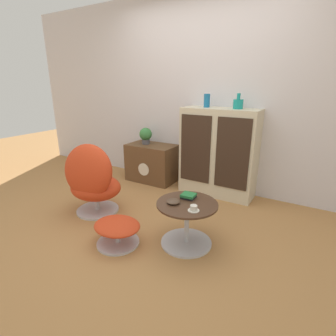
{
  "coord_description": "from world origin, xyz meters",
  "views": [
    {
      "loc": [
        1.49,
        -1.9,
        1.45
      ],
      "look_at": [
        0.07,
        0.46,
        0.55
      ],
      "focal_mm": 28.0,
      "sensor_mm": 36.0,
      "label": 1
    }
  ],
  "objects_px": {
    "teacup": "(194,209)",
    "ottoman": "(117,229)",
    "egg_chair": "(92,180)",
    "bowl": "(173,201)",
    "vase_inner_left": "(238,104)",
    "book_stack": "(188,196)",
    "coffee_table": "(187,222)",
    "sideboard": "(218,153)",
    "vase_leftmost": "(207,101)",
    "tv_console": "(152,163)",
    "potted_plant": "(146,135)"
  },
  "relations": [
    {
      "from": "ottoman",
      "to": "teacup",
      "type": "bearing_deg",
      "value": 19.26
    },
    {
      "from": "vase_leftmost",
      "to": "ottoman",
      "type": "bearing_deg",
      "value": -95.82
    },
    {
      "from": "ottoman",
      "to": "potted_plant",
      "type": "distance_m",
      "value": 1.84
    },
    {
      "from": "sideboard",
      "to": "potted_plant",
      "type": "bearing_deg",
      "value": -178.53
    },
    {
      "from": "ottoman",
      "to": "teacup",
      "type": "distance_m",
      "value": 0.76
    },
    {
      "from": "ottoman",
      "to": "coffee_table",
      "type": "bearing_deg",
      "value": 31.3
    },
    {
      "from": "ottoman",
      "to": "vase_leftmost",
      "type": "distance_m",
      "value": 1.94
    },
    {
      "from": "egg_chair",
      "to": "sideboard",
      "type": "bearing_deg",
      "value": 51.82
    },
    {
      "from": "vase_leftmost",
      "to": "book_stack",
      "type": "height_order",
      "value": "vase_leftmost"
    },
    {
      "from": "vase_inner_left",
      "to": "bowl",
      "type": "bearing_deg",
      "value": -95.24
    },
    {
      "from": "potted_plant",
      "to": "book_stack",
      "type": "xyz_separation_m",
      "value": [
        1.3,
        -1.13,
        -0.26
      ]
    },
    {
      "from": "sideboard",
      "to": "teacup",
      "type": "distance_m",
      "value": 1.41
    },
    {
      "from": "tv_console",
      "to": "coffee_table",
      "type": "distance_m",
      "value": 1.74
    },
    {
      "from": "ottoman",
      "to": "bowl",
      "type": "bearing_deg",
      "value": 31.1
    },
    {
      "from": "vase_inner_left",
      "to": "book_stack",
      "type": "height_order",
      "value": "vase_inner_left"
    },
    {
      "from": "sideboard",
      "to": "potted_plant",
      "type": "height_order",
      "value": "sideboard"
    },
    {
      "from": "ottoman",
      "to": "vase_leftmost",
      "type": "bearing_deg",
      "value": 84.18
    },
    {
      "from": "sideboard",
      "to": "book_stack",
      "type": "bearing_deg",
      "value": -82.45
    },
    {
      "from": "egg_chair",
      "to": "bowl",
      "type": "bearing_deg",
      "value": -3.18
    },
    {
      "from": "vase_leftmost",
      "to": "bowl",
      "type": "xyz_separation_m",
      "value": [
        0.28,
        -1.34,
        -0.79
      ]
    },
    {
      "from": "tv_console",
      "to": "potted_plant",
      "type": "bearing_deg",
      "value": 179.77
    },
    {
      "from": "ottoman",
      "to": "vase_inner_left",
      "type": "relative_size",
      "value": 2.47
    },
    {
      "from": "sideboard",
      "to": "vase_inner_left",
      "type": "height_order",
      "value": "vase_inner_left"
    },
    {
      "from": "teacup",
      "to": "vase_inner_left",
      "type": "bearing_deg",
      "value": 94.04
    },
    {
      "from": "vase_inner_left",
      "to": "teacup",
      "type": "xyz_separation_m",
      "value": [
        0.1,
        -1.37,
        -0.77
      ]
    },
    {
      "from": "ottoman",
      "to": "coffee_table",
      "type": "relative_size",
      "value": 0.81
    },
    {
      "from": "ottoman",
      "to": "book_stack",
      "type": "distance_m",
      "value": 0.73
    },
    {
      "from": "egg_chair",
      "to": "bowl",
      "type": "height_order",
      "value": "egg_chair"
    },
    {
      "from": "tv_console",
      "to": "bowl",
      "type": "distance_m",
      "value": 1.73
    },
    {
      "from": "potted_plant",
      "to": "book_stack",
      "type": "relative_size",
      "value": 1.81
    },
    {
      "from": "bowl",
      "to": "sideboard",
      "type": "bearing_deg",
      "value": 93.73
    },
    {
      "from": "tv_console",
      "to": "book_stack",
      "type": "height_order",
      "value": "tv_console"
    },
    {
      "from": "coffee_table",
      "to": "book_stack",
      "type": "relative_size",
      "value": 4.1
    },
    {
      "from": "vase_inner_left",
      "to": "ottoman",
      "type": "bearing_deg",
      "value": -109.49
    },
    {
      "from": "vase_inner_left",
      "to": "potted_plant",
      "type": "xyz_separation_m",
      "value": [
        -1.35,
        -0.03,
        -0.51
      ]
    },
    {
      "from": "sideboard",
      "to": "book_stack",
      "type": "xyz_separation_m",
      "value": [
        0.15,
        -1.16,
        -0.13
      ]
    },
    {
      "from": "tv_console",
      "to": "book_stack",
      "type": "xyz_separation_m",
      "value": [
        1.19,
        -1.13,
        0.16
      ]
    },
    {
      "from": "ottoman",
      "to": "vase_leftmost",
      "type": "height_order",
      "value": "vase_leftmost"
    },
    {
      "from": "egg_chair",
      "to": "coffee_table",
      "type": "distance_m",
      "value": 1.21
    },
    {
      "from": "potted_plant",
      "to": "book_stack",
      "type": "distance_m",
      "value": 1.74
    },
    {
      "from": "ottoman",
      "to": "vase_inner_left",
      "type": "height_order",
      "value": "vase_inner_left"
    },
    {
      "from": "vase_inner_left",
      "to": "teacup",
      "type": "relative_size",
      "value": 1.84
    },
    {
      "from": "sideboard",
      "to": "coffee_table",
      "type": "distance_m",
      "value": 1.33
    },
    {
      "from": "sideboard",
      "to": "book_stack",
      "type": "height_order",
      "value": "sideboard"
    },
    {
      "from": "teacup",
      "to": "ottoman",
      "type": "bearing_deg",
      "value": -160.74
    },
    {
      "from": "coffee_table",
      "to": "potted_plant",
      "type": "height_order",
      "value": "potted_plant"
    },
    {
      "from": "vase_inner_left",
      "to": "potted_plant",
      "type": "bearing_deg",
      "value": -178.59
    },
    {
      "from": "egg_chair",
      "to": "book_stack",
      "type": "xyz_separation_m",
      "value": [
        1.15,
        0.11,
        0.04
      ]
    },
    {
      "from": "potted_plant",
      "to": "teacup",
      "type": "xyz_separation_m",
      "value": [
        1.45,
        -1.34,
        -0.26
      ]
    },
    {
      "from": "ottoman",
      "to": "potted_plant",
      "type": "relative_size",
      "value": 1.83
    }
  ]
}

